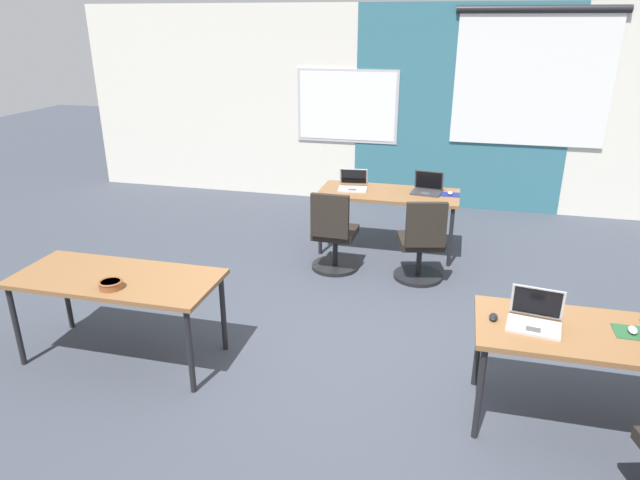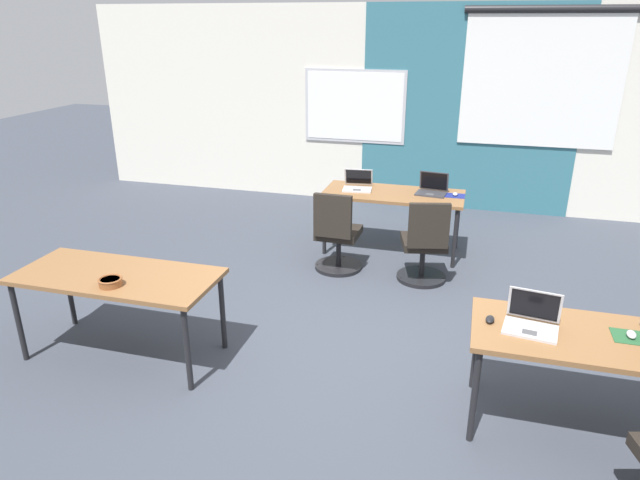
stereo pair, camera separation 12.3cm
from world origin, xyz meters
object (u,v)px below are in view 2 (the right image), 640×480
mouse_far_right (455,194)px  laptop_near_right_inner (532,321)px  desk_near_right (602,346)px  mouse_near_right_end (631,334)px  chair_far_right (424,249)px  snack_bowl (110,281)px  desk_far_center (393,198)px  chair_far_left (337,239)px  desk_near_left (117,281)px  laptop_far_left (358,185)px  laptop_far_right (432,189)px  mouse_near_right_inner (490,319)px

mouse_far_right → laptop_near_right_inner: laptop_near_right_inner is taller
mouse_far_right → laptop_near_right_inner: 2.93m
mouse_far_right → desk_near_right: bearing=-69.7°
mouse_near_right_end → chair_far_right: (-1.46, 1.99, -0.36)m
chair_far_right → snack_bowl: 3.10m
mouse_far_right → desk_far_center: bearing=-174.6°
chair_far_left → mouse_near_right_end: bearing=141.4°
chair_far_right → snack_bowl: bearing=32.7°
desk_near_right → desk_far_center: same height
desk_near_left → desk_near_right: (3.50, 0.00, 0.00)m
laptop_far_left → chair_far_left: bearing=-100.8°
mouse_near_right_end → chair_far_left: 3.16m
laptop_far_left → laptop_far_right: (0.86, 0.05, 0.00)m
chair_far_left → laptop_near_right_inner: bearing=132.6°
mouse_near_right_end → mouse_near_right_inner: mouse_near_right_end is taller
chair_far_right → laptop_near_right_inner: (0.87, -2.04, 0.39)m
mouse_near_right_end → mouse_near_right_inner: (-0.85, -0.03, -0.00)m
desk_near_right → laptop_near_right_inner: 0.45m
laptop_far_left → mouse_far_right: size_ratio=3.53×
laptop_far_right → chair_far_right: size_ratio=0.39×
mouse_near_right_end → laptop_far_right: (-1.49, 2.84, 0.03)m
desk_near_right → laptop_far_left: 3.58m
desk_far_center → chair_far_left: size_ratio=1.74×
mouse_near_right_inner → chair_far_left: bearing=126.9°
laptop_far_right → mouse_near_right_inner: laptop_far_right is taller
desk_far_center → chair_far_left: bearing=-123.5°
desk_near_right → chair_far_left: 3.06m
desk_near_left → mouse_near_right_inner: mouse_near_right_inner is taller
laptop_near_right_inner → laptop_far_left: bearing=130.4°
mouse_far_right → chair_far_right: (-0.24, -0.83, -0.36)m
desk_far_center → laptop_far_left: laptop_far_left is taller
chair_far_right → desk_near_right: bearing=108.7°
laptop_far_left → laptop_near_right_inner: (1.75, -2.84, 0.00)m
chair_far_left → snack_bowl: size_ratio=5.18×
desk_far_center → snack_bowl: snack_bowl is taller
laptop_far_left → laptop_far_right: 0.86m
desk_near_left → laptop_far_left: size_ratio=4.38×
snack_bowl → mouse_near_right_inner: bearing=4.3°
laptop_far_right → desk_near_right: bearing=-58.6°
laptop_far_right → chair_far_right: laptop_far_right is taller
desk_far_center → laptop_near_right_inner: bearing=-64.8°
desk_near_left → desk_far_center: bearing=58.0°
laptop_far_left → mouse_far_right: laptop_far_left is taller
chair_far_left → mouse_far_right: bearing=-144.3°
desk_near_right → mouse_near_right_end: 0.19m
chair_far_left → laptop_near_right_inner: (1.80, -2.07, 0.39)m
mouse_far_right → mouse_near_right_inner: 2.88m
mouse_near_right_inner → chair_far_right: bearing=106.8°
desk_near_left → desk_near_right: size_ratio=1.00×
desk_far_center → mouse_near_right_inner: (1.06, -2.79, 0.08)m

